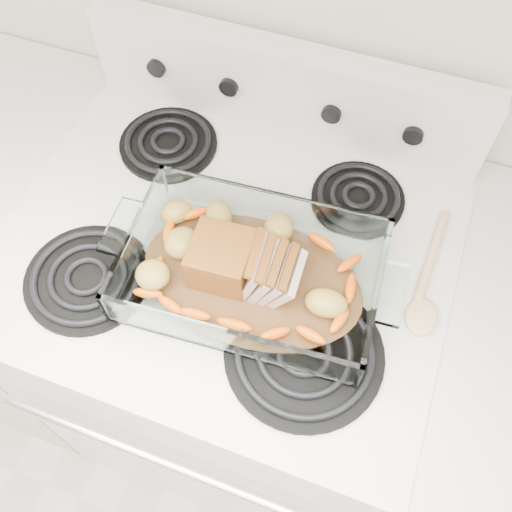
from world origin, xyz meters
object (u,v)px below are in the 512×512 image
(electric_range, at_px, (236,340))
(pork_roast, at_px, (237,262))
(counter_right, at_px, (512,439))
(counter_left, at_px, (5,261))
(baking_dish, at_px, (252,275))

(electric_range, xyz_separation_m, pork_roast, (0.04, -0.07, 0.51))
(counter_right, height_order, pork_roast, pork_roast)
(electric_range, height_order, pork_roast, electric_range)
(electric_range, height_order, counter_right, electric_range)
(electric_range, distance_m, pork_roast, 0.51)
(counter_left, bearing_deg, electric_range, 0.10)
(pork_roast, bearing_deg, electric_range, 111.08)
(counter_left, relative_size, counter_right, 1.00)
(counter_left, height_order, counter_right, same)
(electric_range, relative_size, pork_roast, 6.22)
(counter_left, distance_m, pork_roast, 0.88)
(electric_range, bearing_deg, counter_right, -0.10)
(counter_left, xyz_separation_m, counter_right, (1.33, 0.00, 0.00))
(electric_range, distance_m, baking_dish, 0.49)
(counter_right, distance_m, baking_dish, 0.78)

